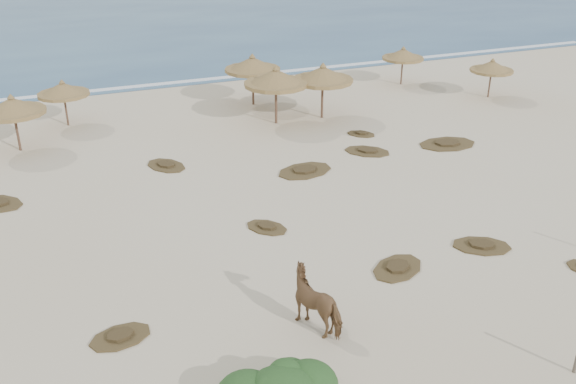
% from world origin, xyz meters
% --- Properties ---
extents(ground, '(160.00, 160.00, 0.00)m').
position_xyz_m(ground, '(0.00, 0.00, 0.00)').
color(ground, beige).
rests_on(ground, ground).
extents(foam_line, '(70.00, 0.60, 0.01)m').
position_xyz_m(foam_line, '(0.00, 26.00, 0.00)').
color(foam_line, white).
rests_on(foam_line, ground).
extents(palapa_1, '(3.58, 3.58, 2.53)m').
position_xyz_m(palapa_1, '(-6.23, 19.77, 1.96)').
color(palapa_1, brown).
rests_on(palapa_1, ground).
extents(palapa_2, '(3.93, 3.93, 2.84)m').
position_xyz_m(palapa_2, '(-8.69, 16.78, 2.20)').
color(palapa_2, brown).
rests_on(palapa_2, ground).
extents(palapa_3, '(4.13, 4.13, 3.19)m').
position_xyz_m(palapa_3, '(4.31, 15.94, 2.48)').
color(palapa_3, brown).
rests_on(palapa_3, ground).
extents(palapa_4, '(3.26, 3.26, 3.03)m').
position_xyz_m(palapa_4, '(4.26, 19.64, 2.35)').
color(palapa_4, brown).
rests_on(palapa_4, ground).
extents(palapa_5, '(4.01, 4.01, 3.11)m').
position_xyz_m(palapa_5, '(7.01, 15.89, 2.41)').
color(palapa_5, brown).
rests_on(palapa_5, ground).
extents(palapa_6, '(3.52, 3.52, 2.50)m').
position_xyz_m(palapa_6, '(14.64, 20.20, 1.94)').
color(palapa_6, brown).
rests_on(palapa_6, ground).
extents(palapa_7, '(2.63, 2.63, 2.41)m').
position_xyz_m(palapa_7, '(18.11, 15.71, 1.87)').
color(palapa_7, brown).
rests_on(palapa_7, ground).
extents(horse, '(1.70, 2.23, 1.71)m').
position_xyz_m(horse, '(-0.91, -1.29, 0.86)').
color(horse, brown).
rests_on(horse, ground).
extents(scrub_2, '(1.87, 1.98, 0.16)m').
position_xyz_m(scrub_2, '(-0.28, 4.82, 0.05)').
color(scrub_2, brown).
rests_on(scrub_2, ground).
extents(scrub_3, '(2.97, 2.27, 0.16)m').
position_xyz_m(scrub_3, '(3.15, 9.24, 0.05)').
color(scrub_3, brown).
rests_on(scrub_3, ground).
extents(scrub_4, '(2.46, 2.14, 0.16)m').
position_xyz_m(scrub_4, '(6.33, 0.71, 0.05)').
color(scrub_4, brown).
rests_on(scrub_4, ground).
extents(scrub_5, '(3.07, 2.10, 0.16)m').
position_xyz_m(scrub_5, '(11.07, 9.73, 0.05)').
color(scrub_5, brown).
rests_on(scrub_5, ground).
extents(scrub_7, '(2.62, 2.52, 0.16)m').
position_xyz_m(scrub_7, '(6.89, 10.31, 0.05)').
color(scrub_7, brown).
rests_on(scrub_7, ground).
extents(scrub_9, '(2.49, 2.18, 0.16)m').
position_xyz_m(scrub_9, '(2.80, 0.52, 0.05)').
color(scrub_9, brown).
rests_on(scrub_9, ground).
extents(scrub_10, '(1.71, 1.71, 0.16)m').
position_xyz_m(scrub_10, '(7.76, 12.60, 0.05)').
color(scrub_10, brown).
rests_on(scrub_10, ground).
extents(scrub_11, '(1.96, 1.46, 0.16)m').
position_xyz_m(scrub_11, '(-6.34, 0.23, 0.05)').
color(scrub_11, brown).
rests_on(scrub_11, ground).
extents(scrub_13, '(2.21, 2.50, 0.16)m').
position_xyz_m(scrub_13, '(-2.52, 12.15, 0.05)').
color(scrub_13, brown).
rests_on(scrub_13, ground).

